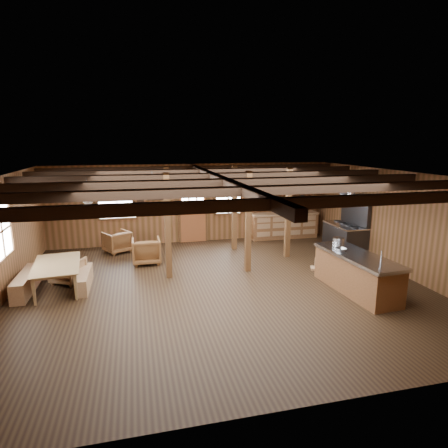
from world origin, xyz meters
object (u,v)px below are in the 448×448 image
at_px(dining_table, 59,276).
at_px(armchair_c, 68,270).
at_px(armchair_a, 117,242).
at_px(kitchen_island, 356,273).
at_px(armchair_b, 146,251).
at_px(commercial_range, 346,233).

distance_m(dining_table, armchair_c, 0.45).
bearing_deg(armchair_a, kitchen_island, 111.17).
relative_size(dining_table, armchair_a, 2.42).
bearing_deg(armchair_c, kitchen_island, -170.28).
relative_size(armchair_a, armchair_b, 0.93).
distance_m(dining_table, armchair_a, 3.18).
bearing_deg(commercial_range, dining_table, -172.23).
relative_size(commercial_range, armchair_b, 2.36).
height_order(armchair_b, armchair_c, armchair_b).
distance_m(dining_table, armchair_b, 2.65).
height_order(kitchen_island, dining_table, kitchen_island).
height_order(dining_table, armchair_c, dining_table).
height_order(armchair_a, armchair_b, armchair_b).
relative_size(kitchen_island, armchair_a, 3.30).
relative_size(kitchen_island, commercial_range, 1.30).
bearing_deg(kitchen_island, commercial_range, 58.50).
xyz_separation_m(dining_table, armchair_b, (2.16, 1.54, 0.05)).
height_order(armchair_a, armchair_c, armchair_a).
distance_m(armchair_b, armchair_c, 2.31).
relative_size(armchair_a, armchair_c, 1.09).
bearing_deg(kitchen_island, armchair_c, 157.40).
bearing_deg(armchair_c, dining_table, 100.22).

